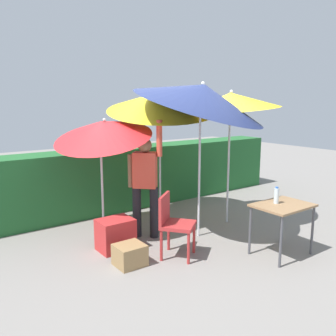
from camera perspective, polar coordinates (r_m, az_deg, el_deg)
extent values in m
plane|color=gray|center=(5.82, 1.78, -11.16)|extent=(24.00, 24.00, 0.00)
cube|color=#23602D|center=(7.30, -8.15, -1.67)|extent=(8.00, 0.70, 1.23)
cylinder|color=silver|center=(6.37, 9.64, 0.06)|extent=(0.04, 0.04, 2.01)
cone|color=yellow|center=(6.25, 10.01, 10.47)|extent=(1.69, 1.68, 0.48)
sphere|color=silver|center=(6.24, 10.11, 11.99)|extent=(0.05, 0.05, 0.05)
cylinder|color=silver|center=(6.34, -1.29, 0.10)|extent=(0.04, 0.04, 2.00)
cone|color=yellow|center=(6.24, -1.00, 10.68)|extent=(1.98, 1.94, 0.89)
sphere|color=silver|center=(6.24, -0.67, 12.36)|extent=(0.05, 0.05, 0.05)
cylinder|color=silver|center=(5.79, -10.48, -3.11)|extent=(0.04, 0.04, 1.60)
cone|color=red|center=(5.63, -10.46, 6.09)|extent=(1.61, 1.55, 0.85)
sphere|color=silver|center=(5.60, -10.17, 7.61)|extent=(0.05, 0.05, 0.05)
cylinder|color=silver|center=(5.64, 5.03, -0.93)|extent=(0.04, 0.04, 2.06)
cone|color=#19234C|center=(5.58, 5.40, 11.39)|extent=(2.18, 2.10, 1.17)
sphere|color=silver|center=(5.64, 5.61, 13.35)|extent=(0.05, 0.05, 0.05)
cylinder|color=black|center=(5.73, -2.24, -7.13)|extent=(0.14, 0.14, 0.82)
cylinder|color=black|center=(5.79, -4.99, -7.00)|extent=(0.14, 0.14, 0.82)
cube|color=#E04C38|center=(5.59, -3.71, -0.31)|extent=(0.41, 0.41, 0.56)
sphere|color=#8C6647|center=(5.53, -3.75, 3.66)|extent=(0.22, 0.22, 0.22)
cylinder|color=#E04C38|center=(5.47, -1.40, 4.77)|extent=(0.13, 0.13, 0.56)
cylinder|color=#8C6647|center=(5.64, -6.00, -0.45)|extent=(0.13, 0.13, 0.52)
cylinder|color=#B72D2D|center=(4.89, 3.31, -12.73)|extent=(0.04, 0.04, 0.44)
cylinder|color=#B72D2D|center=(5.24, 4.19, -11.13)|extent=(0.04, 0.04, 0.44)
cylinder|color=#B72D2D|center=(4.98, -1.08, -12.29)|extent=(0.04, 0.04, 0.44)
cylinder|color=#B72D2D|center=(5.32, 0.09, -10.76)|extent=(0.04, 0.04, 0.44)
cube|color=#B72D2D|center=(5.01, 1.64, -9.12)|extent=(0.62, 0.62, 0.05)
cube|color=#B72D2D|center=(4.99, -0.59, -6.48)|extent=(0.37, 0.31, 0.40)
cube|color=red|center=(5.38, -8.40, -10.48)|extent=(0.50, 0.39, 0.46)
cube|color=#9E7A4C|center=(4.91, -6.14, -13.67)|extent=(0.38, 0.35, 0.29)
cylinder|color=#4C4C51|center=(5.80, 17.72, -8.02)|extent=(0.04, 0.04, 0.71)
cylinder|color=#4C4C51|center=(5.26, 13.00, -9.71)|extent=(0.04, 0.04, 0.71)
cylinder|color=#4C4C51|center=(5.53, 22.11, -9.22)|extent=(0.04, 0.04, 0.71)
cylinder|color=#4C4C51|center=(4.96, 17.61, -11.21)|extent=(0.04, 0.04, 0.71)
cube|color=#99724C|center=(5.27, 17.90, -5.71)|extent=(0.80, 0.60, 0.03)
cylinder|color=silver|center=(5.26, 16.96, -4.28)|extent=(0.07, 0.07, 0.22)
cylinder|color=#2D60B7|center=(5.23, 17.03, -3.01)|extent=(0.04, 0.04, 0.02)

